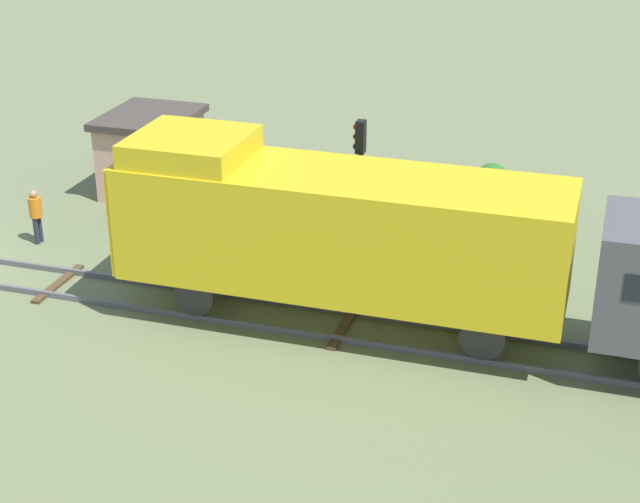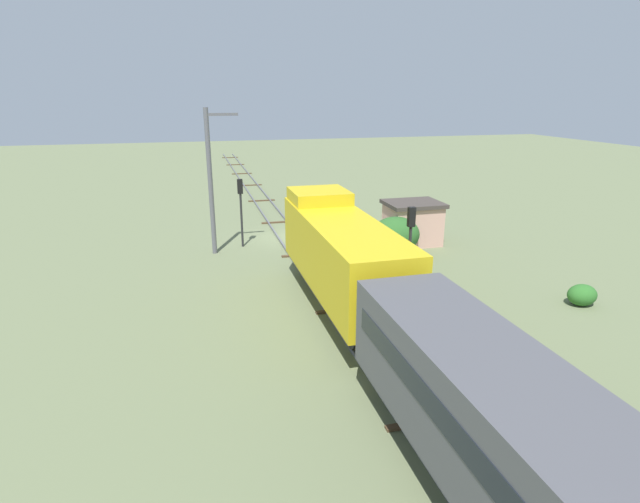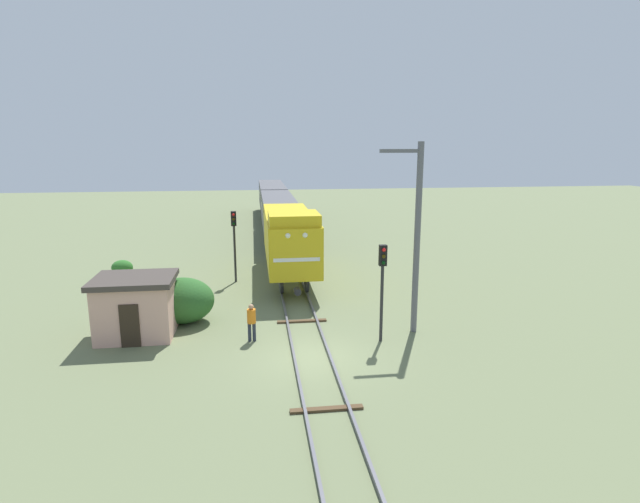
% 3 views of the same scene
% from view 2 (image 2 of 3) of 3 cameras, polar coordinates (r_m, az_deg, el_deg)
% --- Properties ---
extents(ground_plane, '(148.80, 148.80, 0.00)m').
position_cam_2_polar(ground_plane, '(33.86, -3.66, 1.62)').
color(ground_plane, '#66704C').
extents(railway_track, '(2.40, 99.20, 0.16)m').
position_cam_2_polar(railway_track, '(33.84, -3.66, 1.74)').
color(railway_track, '#595960').
rests_on(railway_track, ground).
extents(locomotive, '(2.90, 11.60, 4.60)m').
position_cam_2_polar(locomotive, '(21.83, 2.34, 0.19)').
color(locomotive, gold).
rests_on(locomotive, railway_track).
extents(passenger_car_leading, '(2.84, 14.00, 3.66)m').
position_cam_2_polar(passenger_car_leading, '(11.26, 23.99, -21.17)').
color(passenger_car_leading, '#4C4C51').
rests_on(passenger_car_leading, railway_track).
extents(traffic_signal_near, '(0.32, 0.34, 4.31)m').
position_cam_2_polar(traffic_signal_near, '(31.44, -9.06, 5.80)').
color(traffic_signal_near, '#262628').
rests_on(traffic_signal_near, ground).
extents(traffic_signal_mid, '(0.32, 0.34, 4.45)m').
position_cam_2_polar(traffic_signal_mid, '(23.13, 10.27, 1.71)').
color(traffic_signal_mid, '#262628').
rests_on(traffic_signal_mid, ground).
extents(worker_near_track, '(0.38, 0.38, 1.70)m').
position_cam_2_polar(worker_near_track, '(32.22, 1.20, 2.66)').
color(worker_near_track, '#262B38').
rests_on(worker_near_track, ground).
extents(catenary_mast, '(1.94, 0.28, 8.58)m').
position_cam_2_polar(catenary_mast, '(30.10, -12.33, 8.09)').
color(catenary_mast, '#595960').
rests_on(catenary_mast, ground).
extents(relay_hut, '(3.50, 2.90, 2.74)m').
position_cam_2_polar(relay_hut, '(32.65, 10.52, 3.28)').
color(relay_hut, '#D19E8C').
rests_on(relay_hut, ground).
extents(bush_near, '(1.36, 1.11, 0.99)m').
position_cam_2_polar(bush_near, '(25.89, 27.77, -4.42)').
color(bush_near, '#2C6726').
rests_on(bush_near, ground).
extents(bush_mid, '(3.03, 2.48, 2.21)m').
position_cam_2_polar(bush_mid, '(30.70, 8.58, 1.91)').
color(bush_mid, '#2B5D26').
rests_on(bush_mid, ground).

